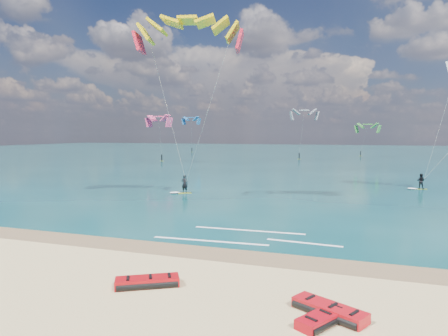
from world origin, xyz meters
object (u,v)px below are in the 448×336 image
Objects in this scene: packed_kite_mid at (329,315)px; packed_kite_right at (323,323)px; packed_kite_left at (147,286)px; kitesurfer_main at (187,101)px.

packed_kite_mid reaches higher than packed_kite_right.
packed_kite_mid is 1.21× the size of packed_kite_right.
packed_kite_left is 0.98× the size of packed_kite_mid.
packed_kite_left is 7.15m from packed_kite_mid.
packed_kite_right is at bearing -93.77° from kitesurfer_main.
kitesurfer_main reaches higher than packed_kite_left.
packed_kite_right is (-0.14, -0.65, 0.00)m from packed_kite_mid.
kitesurfer_main reaches higher than packed_kite_right.
kitesurfer_main is (-14.31, 20.76, 9.14)m from packed_kite_mid.
packed_kite_left is 7.07m from packed_kite_right.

